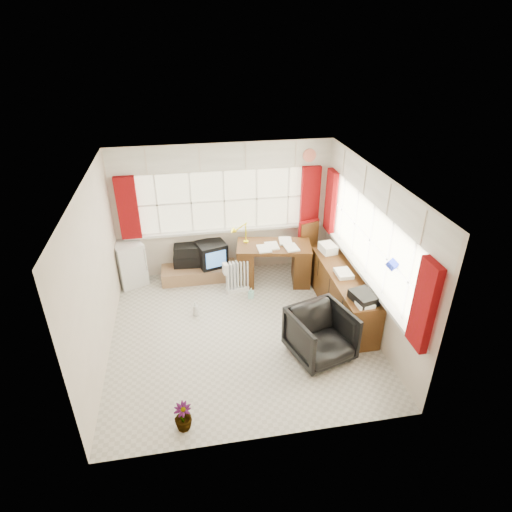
{
  "coord_description": "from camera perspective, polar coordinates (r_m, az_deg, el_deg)",
  "views": [
    {
      "loc": [
        -0.7,
        -5.32,
        4.31
      ],
      "look_at": [
        0.34,
        0.55,
        1.04
      ],
      "focal_mm": 30.0,
      "sensor_mm": 36.0,
      "label": 1
    }
  ],
  "objects": [
    {
      "name": "spray_bottle_b",
      "position": [
        7.59,
        -0.65,
        -4.97
      ],
      "size": [
        0.12,
        0.12,
        0.2
      ],
      "primitive_type": "imported",
      "rotation": [
        0.0,
        0.0,
        -0.41
      ],
      "color": "#99E4D3",
      "rests_on": "ground"
    },
    {
      "name": "crt_tv",
      "position": [
        8.08,
        -5.94,
        0.27
      ],
      "size": [
        0.61,
        0.58,
        0.46
      ],
      "color": "black",
      "rests_on": "tv_bench"
    },
    {
      "name": "window_right",
      "position": [
        6.83,
        14.23,
        -1.75
      ],
      "size": [
        0.12,
        3.7,
        3.6
      ],
      "color": "beige",
      "rests_on": "room_walls"
    },
    {
      "name": "hifi_stack",
      "position": [
        8.17,
        -8.94,
        0.16
      ],
      "size": [
        0.6,
        0.4,
        0.41
      ],
      "color": "black",
      "rests_on": "tv_bench"
    },
    {
      "name": "overhead_cabinets",
      "position": [
        6.84,
        4.77,
        11.13
      ],
      "size": [
        3.98,
        3.98,
        0.48
      ],
      "color": "white",
      "rests_on": "room_walls"
    },
    {
      "name": "radiator",
      "position": [
        7.71,
        -2.52,
        -3.1
      ],
      "size": [
        0.42,
        0.23,
        0.6
      ],
      "color": "white",
      "rests_on": "ground"
    },
    {
      "name": "spray_bottle_a",
      "position": [
        7.22,
        -8.11,
        -6.96
      ],
      "size": [
        0.14,
        0.14,
        0.27
      ],
      "primitive_type": "imported",
      "rotation": [
        0.0,
        0.0,
        0.44
      ],
      "color": "silver",
      "rests_on": "ground"
    },
    {
      "name": "office_chair",
      "position": [
        6.29,
        8.62,
        -10.33
      ],
      "size": [
        1.02,
        1.03,
        0.76
      ],
      "primitive_type": "imported",
      "rotation": [
        0.0,
        0.0,
        0.3
      ],
      "color": "black",
      "rests_on": "ground"
    },
    {
      "name": "curtains",
      "position": [
        7.06,
        4.19,
        4.81
      ],
      "size": [
        3.83,
        3.83,
        1.15
      ],
      "color": "maroon",
      "rests_on": "room_walls"
    },
    {
      "name": "desk",
      "position": [
        7.89,
        2.36,
        -0.76
      ],
      "size": [
        1.43,
        0.88,
        0.8
      ],
      "color": "#512B13",
      "rests_on": "ground"
    },
    {
      "name": "room_walls",
      "position": [
        6.06,
        -2.24,
        1.1
      ],
      "size": [
        4.0,
        4.0,
        4.0
      ],
      "color": "beige",
      "rests_on": "ground"
    },
    {
      "name": "credenza",
      "position": [
        7.2,
        11.52,
        -4.94
      ],
      "size": [
        0.5,
        2.0,
        0.85
      ],
      "color": "#512B13",
      "rests_on": "ground"
    },
    {
      "name": "task_chair",
      "position": [
        8.2,
        7.3,
        1.29
      ],
      "size": [
        0.56,
        0.58,
        1.05
      ],
      "color": "black",
      "rests_on": "ground"
    },
    {
      "name": "desk_lamp",
      "position": [
        7.72,
        -1.37,
        3.75
      ],
      "size": [
        0.15,
        0.12,
        0.4
      ],
      "color": "#F5E90A",
      "rests_on": "desk"
    },
    {
      "name": "ground",
      "position": [
        6.89,
        -2.0,
        -10.03
      ],
      "size": [
        4.0,
        4.0,
        0.0
      ],
      "primitive_type": "plane",
      "color": "beige",
      "rests_on": "ground"
    },
    {
      "name": "tv_bench",
      "position": [
        8.19,
        -7.55,
        -2.24
      ],
      "size": [
        1.4,
        0.5,
        0.25
      ],
      "primitive_type": "cube",
      "color": "#97704B",
      "rests_on": "ground"
    },
    {
      "name": "flower_vase",
      "position": [
        5.5,
        -9.71,
        -20.37
      ],
      "size": [
        0.24,
        0.24,
        0.38
      ],
      "primitive_type": "imported",
      "rotation": [
        0.0,
        0.0,
        -0.11
      ],
      "color": "black",
      "rests_on": "ground"
    },
    {
      "name": "window_back",
      "position": [
        8.04,
        -4.1,
        3.93
      ],
      "size": [
        3.7,
        0.12,
        3.6
      ],
      "color": "beige",
      "rests_on": "room_walls"
    },
    {
      "name": "mini_fridge",
      "position": [
        8.2,
        -16.46,
        -0.95
      ],
      "size": [
        0.64,
        0.64,
        0.82
      ],
      "color": "white",
      "rests_on": "ground"
    },
    {
      "name": "file_tray",
      "position": [
        6.4,
        14.17,
        -5.36
      ],
      "size": [
        0.39,
        0.45,
        0.13
      ],
      "primitive_type": "cube",
      "rotation": [
        0.0,
        0.0,
        0.23
      ],
      "color": "black",
      "rests_on": "credenza"
    }
  ]
}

